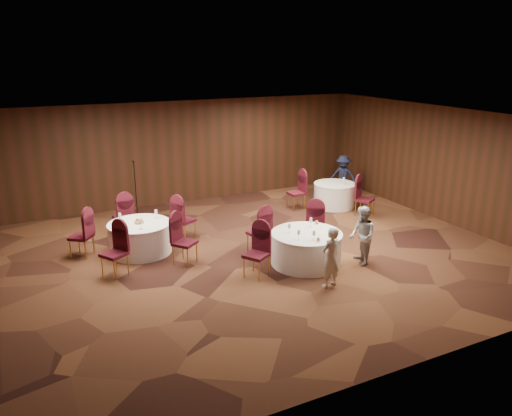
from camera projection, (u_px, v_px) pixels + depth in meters
name	position (u px, v px, depth m)	size (l,w,h in m)	color
ground	(252.00, 255.00, 11.84)	(12.00, 12.00, 0.00)	black
room_shell	(252.00, 175.00, 11.25)	(12.00, 12.00, 12.00)	silver
table_main	(306.00, 248.00, 11.29)	(1.61, 1.61, 0.74)	white
table_left	(140.00, 238.00, 11.93)	(1.50, 1.50, 0.74)	white
table_right	(334.00, 195.00, 15.47)	(1.29, 1.29, 0.74)	white
chairs_main	(278.00, 236.00, 11.67)	(2.93, 1.87, 1.00)	#3C0C18
chairs_left	(138.00, 233.00, 11.88)	(3.26, 3.11, 1.00)	#3C0C18
chairs_right	(330.00, 196.00, 14.90)	(2.05, 2.11, 1.00)	#3C0C18
tabletop_main	(314.00, 229.00, 11.12)	(1.10, 1.12, 0.22)	silver
tabletop_left	(139.00, 220.00, 11.81)	(0.93, 0.78, 0.22)	silver
tabletop_right	(344.00, 179.00, 15.22)	(0.08, 0.08, 0.22)	silver
mic_stand	(137.00, 201.00, 14.36)	(0.24, 0.24, 1.68)	black
woman_a	(330.00, 257.00, 10.11)	(0.47, 0.31, 1.28)	silver
woman_b	(362.00, 236.00, 11.20)	(0.66, 0.51, 1.35)	#ABABB0
man_c	(343.00, 176.00, 16.50)	(0.89, 0.51, 1.38)	black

